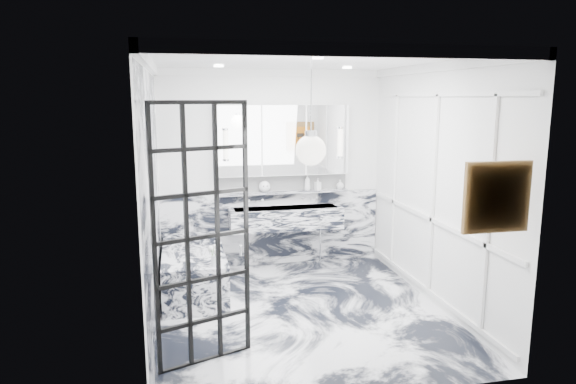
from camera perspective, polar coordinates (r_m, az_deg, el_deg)
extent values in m
plane|color=silver|center=(6.05, 1.45, -13.08)|extent=(3.60, 3.60, 0.00)
plane|color=white|center=(5.55, 1.58, 14.44)|extent=(3.60, 3.60, 0.00)
plane|color=white|center=(7.37, -1.80, 2.55)|extent=(3.60, 0.00, 3.60)
plane|color=white|center=(3.95, 7.72, -4.52)|extent=(3.60, 0.00, 3.60)
plane|color=white|center=(5.49, -14.95, -0.55)|extent=(0.00, 3.60, 3.60)
plane|color=white|center=(6.21, 16.02, 0.65)|extent=(0.00, 3.60, 3.60)
cube|color=silver|center=(7.52, -1.73, -4.09)|extent=(3.18, 0.05, 1.05)
cube|color=silver|center=(5.50, -14.77, -1.16)|extent=(0.02, 3.56, 2.68)
cube|color=white|center=(6.21, 15.81, -0.27)|extent=(0.03, 3.40, 2.30)
imported|color=#8C5919|center=(7.42, 2.16, 1.07)|extent=(0.11, 0.11, 0.23)
imported|color=#4C4C51|center=(7.47, 3.32, 0.90)|extent=(0.10, 0.10, 0.17)
imported|color=silver|center=(7.57, 5.80, 0.86)|extent=(0.13, 0.13, 0.14)
sphere|color=white|center=(7.30, -2.63, 0.60)|extent=(0.16, 0.16, 0.16)
cylinder|color=#8C5919|center=(7.48, 3.53, 0.64)|extent=(0.04, 0.04, 0.10)
cylinder|color=silver|center=(5.86, -8.16, -7.59)|extent=(0.08, 0.08, 0.12)
cube|color=orange|center=(4.48, 22.20, -0.53)|extent=(0.49, 0.05, 0.49)
sphere|color=white|center=(4.47, 2.54, 4.64)|extent=(0.27, 0.27, 0.27)
cube|color=silver|center=(7.29, -0.26, -2.90)|extent=(1.60, 0.45, 0.30)
cube|color=silver|center=(7.38, -0.53, -0.03)|extent=(1.90, 0.14, 0.04)
cube|color=white|center=(7.41, -0.63, 1.08)|extent=(1.90, 0.03, 0.23)
cube|color=white|center=(7.28, -0.55, 5.78)|extent=(1.90, 0.16, 1.00)
cylinder|color=white|center=(7.07, -6.94, 5.24)|extent=(0.07, 0.07, 0.40)
cylinder|color=white|center=(7.40, 5.86, 5.50)|extent=(0.07, 0.07, 0.40)
cube|color=silver|center=(6.63, -10.44, -8.53)|extent=(0.75, 1.65, 0.55)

